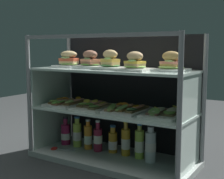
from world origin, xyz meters
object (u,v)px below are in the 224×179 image
plated_roll_sandwich_center (69,61)px  plated_roll_sandwich_left_of_center (135,64)px  juice_bottle_front_middle (126,142)px  kitchen_scissors (57,149)px  plated_roll_sandwich_right_of_center (90,61)px  juice_bottle_back_center (151,146)px  open_sandwich_tray_mid_right (127,109)px  juice_bottle_front_right_end (77,134)px  juice_bottle_tucked_behind (98,139)px  juice_bottle_front_second (88,137)px  open_sandwich_tray_near_left_corner (165,113)px  plated_roll_sandwich_near_left_corner (110,62)px  open_sandwich_tray_far_right (94,106)px  juice_bottle_near_post (66,134)px  juice_bottle_front_fourth (139,144)px  juice_bottle_back_right (113,142)px  plated_roll_sandwich_far_left (171,64)px  open_sandwich_tray_center (67,102)px

plated_roll_sandwich_center → plated_roll_sandwich_left_of_center: 0.58m
juice_bottle_front_middle → kitchen_scissors: 0.52m
plated_roll_sandwich_center → juice_bottle_front_middle: (0.46, 0.04, -0.55)m
plated_roll_sandwich_right_of_center → juice_bottle_back_center: plated_roll_sandwich_right_of_center is taller
open_sandwich_tray_mid_right → juice_bottle_front_right_end: bearing=174.5°
juice_bottle_tucked_behind → plated_roll_sandwich_right_of_center: bearing=-172.5°
juice_bottle_front_second → juice_bottle_front_middle: juice_bottle_front_middle is taller
open_sandwich_tray_near_left_corner → juice_bottle_front_middle: bearing=170.9°
juice_bottle_front_middle → juice_bottle_back_center: (0.20, -0.03, 0.01)m
plated_roll_sandwich_near_left_corner → juice_bottle_front_middle: 0.56m
plated_roll_sandwich_right_of_center → plated_roll_sandwich_near_left_corner: bearing=-10.9°
plated_roll_sandwich_center → open_sandwich_tray_far_right: plated_roll_sandwich_center is taller
juice_bottle_near_post → juice_bottle_tucked_behind: (0.30, -0.00, 0.01)m
plated_roll_sandwich_right_of_center → juice_bottle_tucked_behind: 0.56m
open_sandwich_tray_far_right → kitchen_scissors: size_ratio=1.65×
juice_bottle_front_fourth → juice_bottle_back_right: bearing=177.7°
juice_bottle_tucked_behind → juice_bottle_front_fourth: (0.32, 0.03, 0.01)m
open_sandwich_tray_near_left_corner → juice_bottle_back_center: 0.26m
juice_bottle_back_right → juice_bottle_front_middle: bearing=-2.8°
juice_bottle_front_second → juice_bottle_tucked_behind: size_ratio=0.97×
plated_roll_sandwich_far_left → open_sandwich_tray_mid_right: 0.41m
plated_roll_sandwich_far_left → open_sandwich_tray_far_right: 0.62m
plated_roll_sandwich_near_left_corner → kitchen_scissors: (-0.41, -0.08, -0.64)m
plated_roll_sandwich_left_of_center → juice_bottle_tucked_behind: size_ratio=0.88×
juice_bottle_tucked_behind → juice_bottle_front_fourth: size_ratio=0.94×
plated_roll_sandwich_left_of_center → juice_bottle_back_right: (-0.23, 0.11, -0.56)m
open_sandwich_tray_far_right → juice_bottle_near_post: bearing=170.5°
plated_roll_sandwich_center → kitchen_scissors: (-0.02, -0.12, -0.64)m
plated_roll_sandwich_center → open_sandwich_tray_far_right: (0.25, -0.04, -0.30)m
open_sandwich_tray_center → juice_bottle_front_second: bearing=21.2°
open_sandwich_tray_mid_right → juice_bottle_front_middle: size_ratio=1.33×
juice_bottle_front_middle → open_sandwich_tray_mid_right: bearing=-57.2°
juice_bottle_front_second → open_sandwich_tray_center: bearing=-158.8°
juice_bottle_near_post → juice_bottle_back_right: (0.41, 0.03, -0.01)m
kitchen_scissors → plated_roll_sandwich_near_left_corner: bearing=11.6°
open_sandwich_tray_center → open_sandwich_tray_near_left_corner: (0.76, 0.03, -0.00)m
plated_roll_sandwich_left_of_center → plated_roll_sandwich_far_left: bearing=23.1°
plated_roll_sandwich_near_left_corner → juice_bottle_tucked_behind: size_ratio=0.85×
plated_roll_sandwich_right_of_center → kitchen_scissors: bearing=-150.9°
juice_bottle_front_middle → juice_bottle_front_fourth: bearing=-1.8°
plated_roll_sandwich_far_left → juice_bottle_front_middle: plated_roll_sandwich_far_left is taller
juice_bottle_front_middle → kitchen_scissors: juice_bottle_front_middle is taller
plated_roll_sandwich_center → plated_roll_sandwich_left_of_center: (0.58, -0.06, -0.00)m
plated_roll_sandwich_near_left_corner → juice_bottle_front_second: plated_roll_sandwich_near_left_corner is taller
open_sandwich_tray_center → open_sandwich_tray_mid_right: (0.49, 0.02, -0.00)m
plated_roll_sandwich_near_left_corner → juice_bottle_front_right_end: plated_roll_sandwich_near_left_corner is taller
plated_roll_sandwich_near_left_corner → open_sandwich_tray_far_right: 0.33m
juice_bottle_near_post → kitchen_scissors: 0.15m
plated_roll_sandwich_left_of_center → juice_bottle_front_middle: (-0.12, 0.10, -0.54)m
plated_roll_sandwich_far_left → juice_bottle_back_center: bearing=-174.2°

